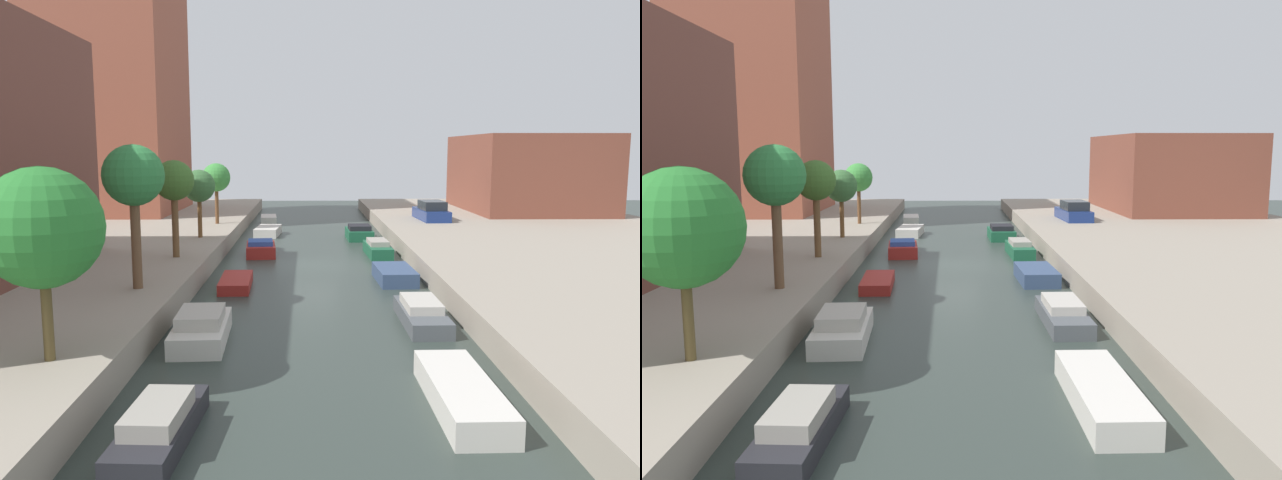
{
  "view_description": "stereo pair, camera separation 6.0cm",
  "coord_description": "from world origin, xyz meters",
  "views": [
    {
      "loc": [
        -0.29,
        -32.22,
        6.02
      ],
      "look_at": [
        0.41,
        2.09,
        1.03
      ],
      "focal_mm": 34.87,
      "sensor_mm": 36.0,
      "label": 1
    },
    {
      "loc": [
        -0.23,
        -32.22,
        6.02
      ],
      "look_at": [
        0.41,
        2.09,
        1.03
      ],
      "focal_mm": 34.87,
      "sensor_mm": 36.0,
      "label": 2
    }
  ],
  "objects": [
    {
      "name": "street_tree_3",
      "position": [
        -6.51,
        3.54,
        3.94
      ],
      "size": [
        1.86,
        1.86,
        3.91
      ],
      "color": "brown",
      "rests_on": "quay_left"
    },
    {
      "name": "moored_boat_right_0",
      "position": [
        3.32,
        -18.35,
        0.33
      ],
      "size": [
        1.47,
        4.54,
        0.66
      ],
      "color": "beige",
      "rests_on": "ground_plane"
    },
    {
      "name": "ground_plane",
      "position": [
        0.0,
        0.0,
        0.0
      ],
      "size": [
        84.0,
        84.0,
        0.0
      ],
      "primitive_type": "plane",
      "color": "#2D3833"
    },
    {
      "name": "moored_boat_right_4",
      "position": [
        3.22,
        9.59,
        0.43
      ],
      "size": [
        1.76,
        3.36,
        1.0
      ],
      "color": "#195638",
      "rests_on": "ground_plane"
    },
    {
      "name": "low_block_right",
      "position": [
        18.0,
        19.72,
        4.11
      ],
      "size": [
        10.0,
        14.38,
        6.23
      ],
      "primitive_type": "cube",
      "color": "brown",
      "rests_on": "quay_right"
    },
    {
      "name": "moored_boat_left_4",
      "position": [
        -3.1,
        11.51,
        0.31
      ],
      "size": [
        1.83,
        3.54,
        0.62
      ],
      "color": "beige",
      "rests_on": "ground_plane"
    },
    {
      "name": "moored_boat_left_5",
      "position": [
        -3.47,
        18.43,
        0.34
      ],
      "size": [
        1.46,
        3.23,
        0.68
      ],
      "color": "beige",
      "rests_on": "ground_plane"
    },
    {
      "name": "street_tree_4",
      "position": [
        -6.51,
        10.37,
        4.13
      ],
      "size": [
        1.93,
        1.93,
        4.13
      ],
      "color": "brown",
      "rests_on": "quay_left"
    },
    {
      "name": "moored_boat_left_0",
      "position": [
        -3.36,
        -20.0,
        0.37
      ],
      "size": [
        1.44,
        3.86,
        0.89
      ],
      "color": "#232328",
      "rests_on": "ground_plane"
    },
    {
      "name": "quay_right",
      "position": [
        15.0,
        0.0,
        0.5
      ],
      "size": [
        20.0,
        64.0,
        1.0
      ],
      "primitive_type": "cube",
      "color": "gray",
      "rests_on": "ground_plane"
    },
    {
      "name": "apartment_tower_far",
      "position": [
        -16.0,
        19.39,
        12.55
      ],
      "size": [
        10.0,
        12.87,
        23.09
      ],
      "primitive_type": "cube",
      "color": "brown",
      "rests_on": "quay_left"
    },
    {
      "name": "moored_boat_right_3",
      "position": [
        3.74,
        2.92,
        0.4
      ],
      "size": [
        1.38,
        3.94,
        0.92
      ],
      "color": "#195638",
      "rests_on": "ground_plane"
    },
    {
      "name": "moored_boat_left_1",
      "position": [
        -3.65,
        -13.16,
        0.43
      ],
      "size": [
        1.75,
        3.88,
        1.03
      ],
      "color": "beige",
      "rests_on": "ground_plane"
    },
    {
      "name": "quay_left",
      "position": [
        -15.0,
        0.0,
        0.5
      ],
      "size": [
        20.0,
        64.0,
        1.0
      ],
      "primitive_type": "cube",
      "color": "gray",
      "rests_on": "ground_plane"
    },
    {
      "name": "moored_boat_right_2",
      "position": [
        3.72,
        -4.21,
        0.33
      ],
      "size": [
        1.77,
        3.41,
        0.65
      ],
      "color": "#33476B",
      "rests_on": "ground_plane"
    },
    {
      "name": "moored_boat_right_1",
      "position": [
        3.69,
        -11.23,
        0.36
      ],
      "size": [
        1.42,
        4.15,
        0.85
      ],
      "color": "#4C5156",
      "rests_on": "ground_plane"
    },
    {
      "name": "moored_boat_left_2",
      "position": [
        -3.46,
        -5.33,
        0.23
      ],
      "size": [
        1.43,
        3.52,
        0.46
      ],
      "color": "maroon",
      "rests_on": "ground_plane"
    },
    {
      "name": "parked_car",
      "position": [
        8.7,
        12.42,
        1.58
      ],
      "size": [
        2.0,
        4.83,
        1.4
      ],
      "color": "navy",
      "rests_on": "quay_right"
    },
    {
      "name": "street_tree_1",
      "position": [
        -6.51,
        -9.84,
        5.03
      ],
      "size": [
        2.21,
        2.21,
        5.23
      ],
      "color": "brown",
      "rests_on": "quay_left"
    },
    {
      "name": "street_tree_2",
      "position": [
        -6.51,
        -3.12,
        4.53
      ],
      "size": [
        1.88,
        1.88,
        4.56
      ],
      "color": "brown",
      "rests_on": "quay_left"
    },
    {
      "name": "street_tree_0",
      "position": [
        -6.51,
        -17.7,
        4.21
      ],
      "size": [
        2.88,
        2.88,
        4.66
      ],
      "color": "brown",
      "rests_on": "quay_left"
    },
    {
      "name": "moored_boat_left_3",
      "position": [
        -2.98,
        3.06,
        0.4
      ],
      "size": [
        1.86,
        3.13,
        0.91
      ],
      "color": "maroon",
      "rests_on": "ground_plane"
    }
  ]
}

